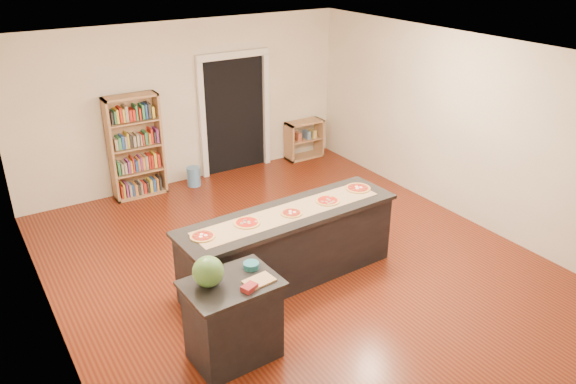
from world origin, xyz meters
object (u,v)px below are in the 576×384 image
watermelon (208,272)px  waste_bin (194,176)px  kitchen_island (289,246)px  bookshelf (136,147)px  low_shelf (304,140)px  side_counter (233,320)px

watermelon → waste_bin: bearing=69.1°
kitchen_island → bookshelf: (-0.77, 3.53, 0.39)m
low_shelf → waste_bin: size_ratio=2.20×
watermelon → low_shelf: bearing=47.3°
side_counter → kitchen_island: bearing=34.0°
kitchen_island → waste_bin: bearing=84.8°
waste_bin → kitchen_island: bearing=-92.6°
side_counter → bookshelf: 4.52m
side_counter → waste_bin: (1.43, 4.35, -0.30)m
kitchen_island → bookshelf: bookshelf is taller
side_counter → bookshelf: bookshelf is taller
side_counter → low_shelf: size_ratio=1.24×
bookshelf → low_shelf: 3.38m
low_shelf → watermelon: size_ratio=2.43×
kitchen_island → bookshelf: size_ratio=1.66×
kitchen_island → bookshelf: 3.63m
kitchen_island → watermelon: (-1.48, -0.87, 0.60)m
waste_bin → side_counter: bearing=-108.2°
side_counter → low_shelf: (3.85, 4.47, -0.09)m
low_shelf → watermelon: watermelon is taller
kitchen_island → watermelon: bearing=-152.2°
side_counter → waste_bin: side_counter is taller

